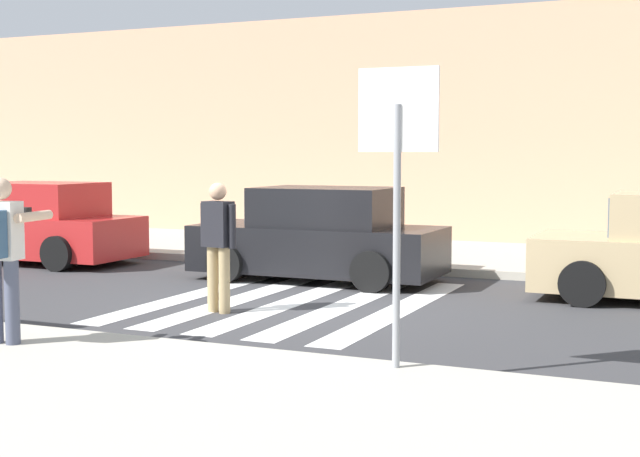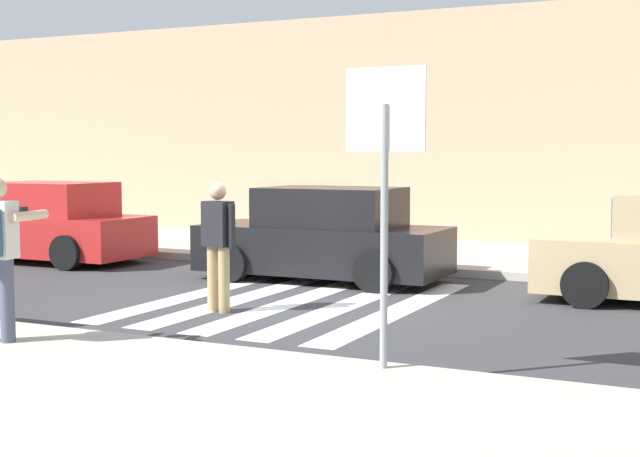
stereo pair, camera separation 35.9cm
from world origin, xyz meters
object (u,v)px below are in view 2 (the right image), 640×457
stop_sign (385,150)px  pedestrian_crossing (218,239)px  parked_car_black (325,237)px  parked_car_red (47,224)px

stop_sign → pedestrian_crossing: stop_sign is taller
pedestrian_crossing → parked_car_black: bearing=89.5°
pedestrian_crossing → parked_car_red: size_ratio=0.42×
pedestrian_crossing → parked_car_black: 3.28m
parked_car_red → pedestrian_crossing: bearing=-28.7°
stop_sign → parked_car_black: stop_sign is taller
stop_sign → parked_car_red: stop_sign is taller
stop_sign → pedestrian_crossing: (-3.33, 2.46, -1.17)m
stop_sign → parked_car_black: size_ratio=0.67×
parked_car_red → parked_car_black: same height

